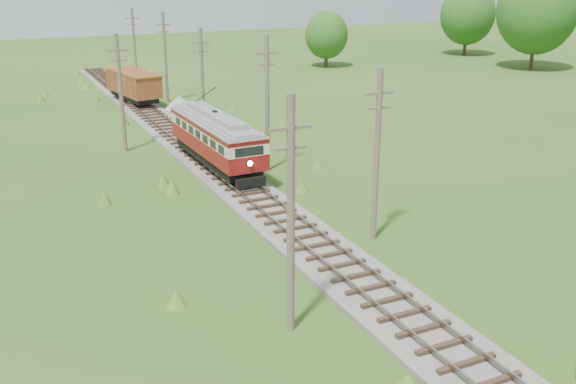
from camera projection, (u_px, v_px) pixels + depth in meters
railbed_main at (209, 162)px, 44.69m from camera, size 3.60×96.00×0.57m
streetcar at (216, 135)px, 42.47m from camera, size 2.93×11.56×5.26m
gondola at (134, 85)px, 63.59m from camera, size 3.95×8.64×2.76m
gravel_pile at (181, 103)px, 62.52m from camera, size 3.34×3.54×1.21m
utility_pole_r_2 at (377, 154)px, 30.99m from camera, size 1.60×0.30×8.60m
utility_pole_r_3 at (267, 103)px, 41.97m from camera, size 1.60×0.30×9.00m
utility_pole_r_4 at (202, 78)px, 53.08m from camera, size 1.60×0.30×8.40m
utility_pole_r_5 at (165, 57)px, 64.25m from camera, size 1.60×0.30×8.90m
utility_pole_r_6 at (134, 45)px, 75.29m from camera, size 1.60×0.30×8.70m
utility_pole_l_a at (291, 215)px, 22.77m from camera, size 1.60×0.30×9.00m
utility_pole_l_b at (121, 92)px, 46.60m from camera, size 1.60×0.30×8.60m
tree_right_4 at (538, 10)px, 84.54m from camera, size 10.50×10.50×13.53m
tree_right_5 at (468, 15)px, 99.51m from camera, size 8.40×8.40×10.82m
tree_mid_b at (326, 35)px, 87.89m from camera, size 5.88×5.88×7.57m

